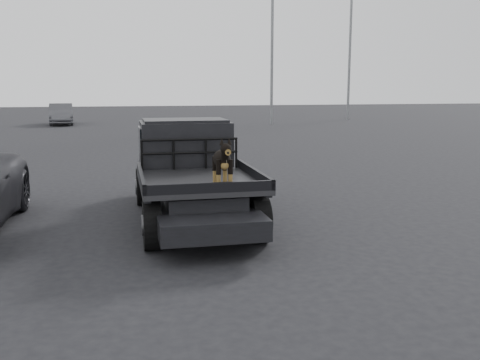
{
  "coord_description": "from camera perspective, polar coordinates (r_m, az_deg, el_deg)",
  "views": [
    {
      "loc": [
        -0.78,
        -7.32,
        2.45
      ],
      "look_at": [
        0.81,
        -0.21,
        1.16
      ],
      "focal_mm": 40.0,
      "sensor_mm": 36.0,
      "label": 1
    }
  ],
  "objects": [
    {
      "name": "headache_rack",
      "position": [
        9.96,
        -5.37,
        2.75
      ],
      "size": [
        1.8,
        0.08,
        0.55
      ],
      "primitive_type": null,
      "color": "black",
      "rests_on": "flatbed_ute"
    },
    {
      "name": "flatbed_ute",
      "position": [
        9.88,
        -5.15,
        -1.62
      ],
      "size": [
        2.0,
        5.4,
        0.92
      ],
      "primitive_type": null,
      "color": "black",
      "rests_on": "ground"
    },
    {
      "name": "floodlight_far",
      "position": [
        40.79,
        11.8,
        17.83
      ],
      "size": [
        1.08,
        0.28,
        15.06
      ],
      "color": "slate",
      "rests_on": "ground"
    },
    {
      "name": "floodlight_mid",
      "position": [
        35.12,
        3.47,
        17.32
      ],
      "size": [
        1.08,
        0.28,
        12.66
      ],
      "color": "slate",
      "rests_on": "ground"
    },
    {
      "name": "ground",
      "position": [
        7.76,
        -6.23,
        -8.43
      ],
      "size": [
        120.0,
        120.0,
        0.0
      ],
      "primitive_type": "plane",
      "color": "black",
      "rests_on": "ground"
    },
    {
      "name": "distant_car_a",
      "position": [
        36.25,
        -18.53,
        6.69
      ],
      "size": [
        1.79,
        4.18,
        1.34
      ],
      "primitive_type": "imported",
      "rotation": [
        0.0,
        0.0,
        0.09
      ],
      "color": "#48484D",
      "rests_on": "ground"
    },
    {
      "name": "ute_cab",
      "position": [
        10.68,
        -5.9,
        4.12
      ],
      "size": [
        1.72,
        1.3,
        0.88
      ],
      "primitive_type": null,
      "color": "black",
      "rests_on": "flatbed_ute"
    },
    {
      "name": "dog",
      "position": [
        8.1,
        -1.91,
        1.8
      ],
      "size": [
        0.32,
        0.6,
        0.74
      ],
      "primitive_type": null,
      "color": "black",
      "rests_on": "flatbed_ute"
    }
  ]
}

